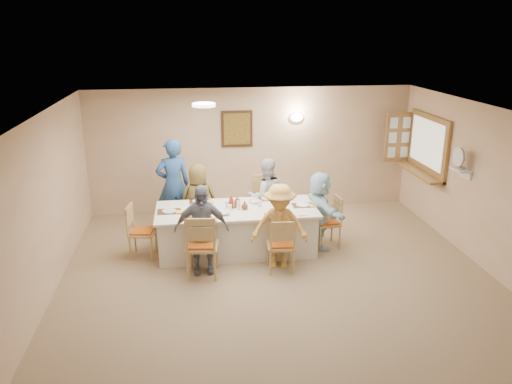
{
  "coord_description": "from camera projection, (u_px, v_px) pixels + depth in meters",
  "views": [
    {
      "loc": [
        -1.25,
        -6.26,
        3.59
      ],
      "look_at": [
        -0.2,
        1.4,
        1.05
      ],
      "focal_mm": 35.0,
      "sensor_mm": 36.0,
      "label": 1
    }
  ],
  "objects": [
    {
      "name": "shutter_door",
      "position": [
        399.0,
        137.0,
        10.06
      ],
      "size": [
        0.55,
        0.04,
        1.0
      ],
      "primitive_type": "cube",
      "color": "olive",
      "rests_on": "room_walls"
    },
    {
      "name": "placemat_bl",
      "position": [
        199.0,
        202.0,
        8.55
      ],
      "size": [
        0.34,
        0.25,
        0.01
      ],
      "primitive_type": "cube",
      "color": "#472B19",
      "rests_on": "dining_table"
    },
    {
      "name": "dining_table",
      "position": [
        237.0,
        230.0,
        8.35
      ],
      "size": [
        2.65,
        1.12,
        0.76
      ],
      "primitive_type": "cube",
      "color": "silver",
      "rests_on": "ground"
    },
    {
      "name": "wall_sconce",
      "position": [
        297.0,
        118.0,
        9.94
      ],
      "size": [
        0.26,
        0.09,
        0.18
      ],
      "primitive_type": "ellipsoid",
      "color": "white",
      "rests_on": "room_walls"
    },
    {
      "name": "diner_right_end",
      "position": [
        320.0,
        210.0,
        8.45
      ],
      "size": [
        1.36,
        0.77,
        1.33
      ],
      "primitive_type": "imported",
      "rotation": [
        0.0,
        0.0,
        1.73
      ],
      "color": "#C6EEFD",
      "rests_on": "ground"
    },
    {
      "name": "diner_back_left",
      "position": [
        199.0,
        201.0,
        8.82
      ],
      "size": [
        0.69,
        0.46,
        1.37
      ],
      "primitive_type": "imported",
      "rotation": [
        0.0,
        0.0,
        3.16
      ],
      "color": "brown",
      "rests_on": "ground"
    },
    {
      "name": "chair_left_end",
      "position": [
        142.0,
        231.0,
        8.13
      ],
      "size": [
        0.49,
        0.49,
        0.89
      ],
      "primitive_type": null,
      "rotation": [
        0.0,
        0.0,
        1.42
      ],
      "color": "tan",
      "rests_on": "ground"
    },
    {
      "name": "bowl_a",
      "position": [
        224.0,
        213.0,
        7.97
      ],
      "size": [
        0.26,
        0.26,
        0.05
      ],
      "primitive_type": "imported",
      "rotation": [
        0.0,
        0.0,
        0.12
      ],
      "color": "white",
      "rests_on": "dining_table"
    },
    {
      "name": "chair_right_end",
      "position": [
        327.0,
        222.0,
        8.53
      ],
      "size": [
        0.47,
        0.47,
        0.89
      ],
      "primitive_type": null,
      "rotation": [
        0.0,
        0.0,
        -1.47
      ],
      "color": "tan",
      "rests_on": "ground"
    },
    {
      "name": "ground",
      "position": [
        283.0,
        291.0,
        7.18
      ],
      "size": [
        7.0,
        7.0,
        0.0
      ],
      "primitive_type": "plane",
      "color": "#8F795A"
    },
    {
      "name": "chair_front_left",
      "position": [
        202.0,
        244.0,
        7.48
      ],
      "size": [
        0.55,
        0.55,
        1.02
      ],
      "primitive_type": null,
      "rotation": [
        0.0,
        0.0,
        3.01
      ],
      "color": "tan",
      "rests_on": "ground"
    },
    {
      "name": "condiment_brown",
      "position": [
        237.0,
        202.0,
        8.26
      ],
      "size": [
        0.13,
        0.13,
        0.2
      ],
      "primitive_type": "imported",
      "rotation": [
        0.0,
        0.0,
        -0.23
      ],
      "color": "brown",
      "rests_on": "dining_table"
    },
    {
      "name": "hatch_sill",
      "position": [
        419.0,
        172.0,
        9.53
      ],
      "size": [
        0.3,
        1.5,
        0.05
      ],
      "primitive_type": "cube",
      "color": "olive",
      "rests_on": "room_walls"
    },
    {
      "name": "teacup_b",
      "position": [
        258.0,
        195.0,
        8.75
      ],
      "size": [
        0.15,
        0.15,
        0.08
      ],
      "primitive_type": "imported",
      "rotation": [
        0.0,
        0.0,
        -0.42
      ],
      "color": "white",
      "rests_on": "dining_table"
    },
    {
      "name": "diner_front_left",
      "position": [
        201.0,
        229.0,
        7.54
      ],
      "size": [
        0.84,
        0.38,
        1.41
      ],
      "primitive_type": "imported",
      "rotation": [
        0.0,
        0.0,
        -0.02
      ],
      "color": "slate",
      "rests_on": "ground"
    },
    {
      "name": "drinking_glass",
      "position": [
        227.0,
        205.0,
        8.25
      ],
      "size": [
        0.07,
        0.07,
        0.11
      ],
      "primitive_type": "cylinder",
      "color": "silver",
      "rests_on": "dining_table"
    },
    {
      "name": "placemat_re",
      "position": [
        303.0,
        205.0,
        8.38
      ],
      "size": [
        0.35,
        0.26,
        0.01
      ],
      "primitive_type": "cube",
      "color": "#472B19",
      "rests_on": "dining_table"
    },
    {
      "name": "napkin_bl",
      "position": [
        210.0,
        202.0,
        8.53
      ],
      "size": [
        0.14,
        0.14,
        0.01
      ],
      "primitive_type": "cube",
      "color": "yellow",
      "rests_on": "dining_table"
    },
    {
      "name": "plate_re",
      "position": [
        303.0,
        205.0,
        8.38
      ],
      "size": [
        0.23,
        0.23,
        0.01
      ],
      "primitive_type": "cylinder",
      "color": "white",
      "rests_on": "dining_table"
    },
    {
      "name": "placemat_fl",
      "position": [
        201.0,
        219.0,
        7.76
      ],
      "size": [
        0.35,
        0.26,
        0.01
      ],
      "primitive_type": "cube",
      "color": "#472B19",
      "rests_on": "dining_table"
    },
    {
      "name": "plate_fl",
      "position": [
        201.0,
        219.0,
        7.76
      ],
      "size": [
        0.24,
        0.24,
        0.02
      ],
      "primitive_type": "cylinder",
      "color": "white",
      "rests_on": "dining_table"
    },
    {
      "name": "placemat_fr",
      "position": [
        277.0,
        216.0,
        7.92
      ],
      "size": [
        0.37,
        0.27,
        0.01
      ],
      "primitive_type": "cube",
      "color": "#472B19",
      "rests_on": "dining_table"
    },
    {
      "name": "diner_front_right",
      "position": [
        279.0,
        226.0,
        7.7
      ],
      "size": [
        1.03,
        0.76,
        1.37
      ],
      "primitive_type": "imported",
      "rotation": [
        0.0,
        0.0,
        -0.15
      ],
      "color": "#E3AD4F",
      "rests_on": "ground"
    },
    {
      "name": "wall_picture",
      "position": [
        237.0,
        129.0,
        9.87
      ],
      "size": [
        0.62,
        0.05,
        0.72
      ],
      "color": "#371E13",
      "rests_on": "room_walls"
    },
    {
      "name": "placemat_le",
      "position": [
        169.0,
        212.0,
        8.09
      ],
      "size": [
        0.38,
        0.28,
        0.01
      ],
      "primitive_type": "cube",
      "color": "#472B19",
      "rests_on": "dining_table"
    },
    {
      "name": "teacup_a",
      "position": [
        189.0,
        216.0,
        7.8
      ],
      "size": [
        0.19,
        0.19,
        0.09
      ],
      "primitive_type": "imported",
      "rotation": [
        0.0,
        0.0,
        0.42
      ],
      "color": "white",
      "rests_on": "dining_table"
    },
    {
      "name": "napkin_re",
      "position": [
        314.0,
        205.0,
        8.35
      ],
      "size": [
        0.15,
        0.15,
        0.01
      ],
      "primitive_type": "cube",
      "color": "yellow",
      "rests_on": "dining_table"
    },
    {
      "name": "plate_br",
      "position": [
        268.0,
        198.0,
        8.7
      ],
      "size": [
        0.25,
        0.25,
        0.02
      ],
      "primitive_type": "cylinder",
      "color": "white",
      "rests_on": "dining_table"
    },
    {
      "name": "chair_back_left",
      "position": [
        199.0,
        211.0,
        9.01
      ],
      "size": [
        0.48,
        0.48,
        0.89
      ],
      "primitive_type": null,
      "rotation": [
        0.0,
        0.0,
        0.14
      ],
      "color": "tan",
      "rests_on": "ground"
    },
    {
      "name": "bowl_b",
      "position": [
        254.0,
        201.0,
        8.49
      ],
      "size": [
        0.3,
        0.3,
        0.06
      ],
      "primitive_type": "imported",
      "rotation": [
        0.0,
        0.0,
        0.36
      ],
      "color": "white",
      "rests_on": "dining_table"
    },
    {
      "name": "desk_fan",
      "position": [
        460.0,
        161.0,
        8.08
      ],
      "size": [
        0.3,
        0.3,
        0.28
      ],
      "primitive_type": null,
      "color": "#A5A5A8",
      "rests_on": "fan_shelf"
    },
    {
      "name": "napkin_fl",
      "position": [
        213.0,
        220.0,
        7.74
      ],
      "size": [
        0.15,
        0.15,
        0.01
      ],
      "primitive_type": "cube",
      "color": "yellow",
      "rests_on": "dining_table"
    },
    {
      "name": "condiment_malt",
      "position": [
        245.0,
        205.0,
        8.18
      ],
      "size": [
        0.12,
        0.12,
        0.14
      ],
      "primitive_type": "imported",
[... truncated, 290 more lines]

